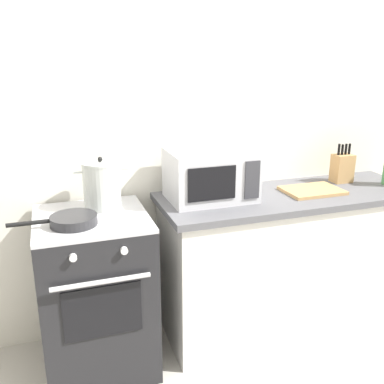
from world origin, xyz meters
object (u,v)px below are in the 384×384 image
Objects in this scene: stove at (97,292)px; frying_pan at (72,220)px; cutting_board at (312,190)px; stock_pot at (102,185)px; microwave at (210,175)px; knife_block at (342,168)px.

frying_pan reaches higher than stove.
stock_pot is at bearing 174.64° from cutting_board.
microwave is at bearing -3.93° from stock_pot.
cutting_board is (1.37, 0.00, 0.47)m from stove.
cutting_board is (1.29, -0.12, -0.12)m from stock_pot.
cutting_board is 0.36m from knife_block.
cutting_board is at bearing 0.05° from stove.
frying_pan is (-0.18, -0.22, -0.11)m from stock_pot.
stock_pot is at bearing 56.46° from stove.
stove is 0.61m from stock_pot.
microwave reaches higher than stove.
cutting_board is at bearing 3.66° from frying_pan.
microwave is (0.71, 0.08, 0.61)m from stove.
knife_block is (0.98, 0.06, -0.05)m from microwave.
stock_pot is at bearing -179.34° from knife_block.
stock_pot is 1.62m from knife_block.
stove is at bearing -179.95° from cutting_board.
knife_block is (1.80, 0.23, 0.07)m from frying_pan.
stove is 1.84× the size of microwave.
stock_pot reaches higher than knife_block.
stove is 1.79m from knife_block.
knife_block is at bearing 0.66° from stock_pot.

